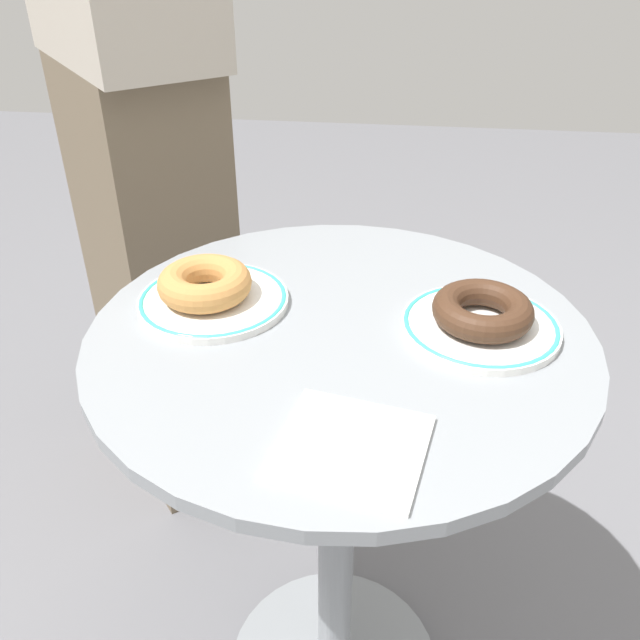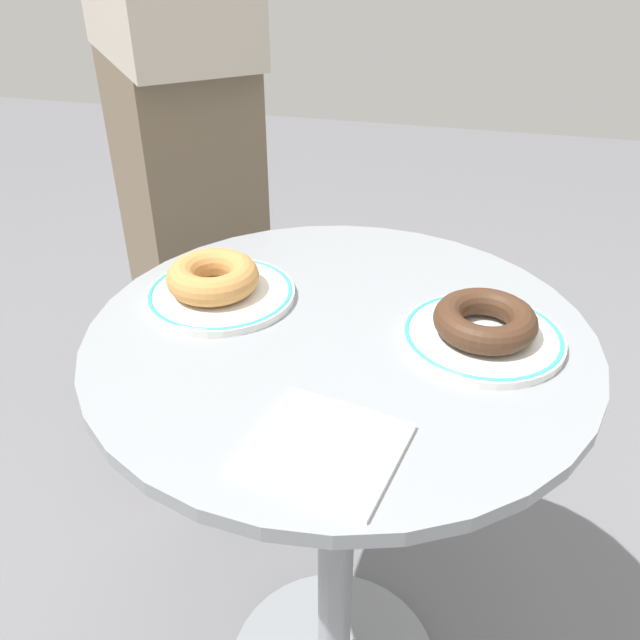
{
  "view_description": "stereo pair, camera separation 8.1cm",
  "coord_description": "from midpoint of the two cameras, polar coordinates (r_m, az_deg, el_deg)",
  "views": [
    {
      "loc": [
        0.06,
        -0.68,
        1.18
      ],
      "look_at": [
        -0.03,
        -0.0,
        0.75
      ],
      "focal_mm": 37.24,
      "sensor_mm": 36.0,
      "label": 1
    },
    {
      "loc": [
        0.14,
        -0.66,
        1.18
      ],
      "look_at": [
        -0.03,
        -0.0,
        0.75
      ],
      "focal_mm": 37.24,
      "sensor_mm": 36.0,
      "label": 2
    }
  ],
  "objects": [
    {
      "name": "donut_chocolate",
      "position": [
        0.81,
        11.06,
        0.76
      ],
      "size": [
        0.17,
        0.17,
        0.03
      ],
      "primitive_type": "torus",
      "rotation": [
        0.0,
        0.0,
        0.73
      ],
      "color": "#422819",
      "rests_on": "plate_right"
    },
    {
      "name": "person_figure",
      "position": [
        1.35,
        -17.47,
        17.25
      ],
      "size": [
        0.45,
        0.48,
        1.77
      ],
      "color": "brown",
      "rests_on": "ground"
    },
    {
      "name": "plate_right",
      "position": [
        0.82,
        10.9,
        -0.58
      ],
      "size": [
        0.19,
        0.19,
        0.01
      ],
      "color": "white",
      "rests_on": "cafe_table"
    },
    {
      "name": "plate_left",
      "position": [
        0.88,
        -11.76,
        1.65
      ],
      "size": [
        0.19,
        0.19,
        0.01
      ],
      "color": "white",
      "rests_on": "cafe_table"
    },
    {
      "name": "donut_old_fashioned",
      "position": [
        0.87,
        -12.52,
        3.05
      ],
      "size": [
        0.17,
        0.17,
        0.04
      ],
      "primitive_type": "torus",
      "rotation": [
        0.0,
        0.0,
        2.59
      ],
      "color": "#BC7F42",
      "rests_on": "plate_left"
    },
    {
      "name": "cafe_table",
      "position": [
        0.98,
        -0.93,
        -14.02
      ],
      "size": [
        0.62,
        0.62,
        0.74
      ],
      "color": "gray",
      "rests_on": "ground"
    },
    {
      "name": "paper_napkin",
      "position": [
        0.64,
        -0.98,
        -10.98
      ],
      "size": [
        0.16,
        0.16,
        0.01
      ],
      "primitive_type": "cube",
      "rotation": [
        0.0,
        0.0,
        -0.2
      ],
      "color": "white",
      "rests_on": "cafe_table"
    }
  ]
}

